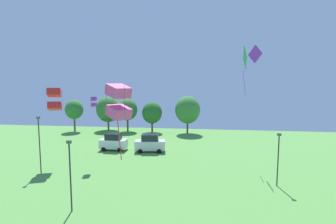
{
  "coord_description": "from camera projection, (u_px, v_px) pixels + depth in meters",
  "views": [
    {
      "loc": [
        3.29,
        2.79,
        10.24
      ],
      "look_at": [
        1.42,
        17.26,
        8.59
      ],
      "focal_mm": 28.0,
      "sensor_mm": 36.0,
      "label": 1
    }
  ],
  "objects": [
    {
      "name": "parked_car_second_from_left",
      "position": [
        150.0,
        143.0,
        38.74
      ],
      "size": [
        4.61,
        2.51,
        2.64
      ],
      "rotation": [
        0.0,
        0.0,
        0.13
      ],
      "color": "silver",
      "rests_on": "ground"
    },
    {
      "name": "kite_flying_1",
      "position": [
        54.0,
        99.0,
        32.24
      ],
      "size": [
        2.05,
        2.14,
        2.88
      ],
      "color": "red"
    },
    {
      "name": "light_post_1",
      "position": [
        70.0,
        171.0,
        20.58
      ],
      "size": [
        0.36,
        0.2,
        5.76
      ],
      "color": "#2D2D33",
      "rests_on": "ground"
    },
    {
      "name": "kite_flying_3",
      "position": [
        255.0,
        54.0,
        20.11
      ],
      "size": [
        0.87,
        1.17,
        1.43
      ],
      "color": "purple"
    },
    {
      "name": "kite_flying_2",
      "position": [
        245.0,
        59.0,
        32.54
      ],
      "size": [
        0.49,
        3.12,
        6.28
      ],
      "color": "green"
    },
    {
      "name": "light_post_2",
      "position": [
        278.0,
        156.0,
        25.68
      ],
      "size": [
        0.36,
        0.2,
        5.32
      ],
      "color": "#2D2D33",
      "rests_on": "ground"
    },
    {
      "name": "kite_flying_0",
      "position": [
        119.0,
        102.0,
        15.62
      ],
      "size": [
        1.7,
        1.68,
        4.63
      ],
      "color": "#E54C93"
    },
    {
      "name": "treeline_tree_4",
      "position": [
        188.0,
        110.0,
        52.31
      ],
      "size": [
        5.0,
        5.0,
        7.52
      ],
      "color": "brown",
      "rests_on": "ground"
    },
    {
      "name": "light_post_0",
      "position": [
        39.0,
        142.0,
        29.19
      ],
      "size": [
        0.36,
        0.2,
        6.49
      ],
      "color": "#2D2D33",
      "rests_on": "ground"
    },
    {
      "name": "kite_flying_4",
      "position": [
        94.0,
        102.0,
        32.5
      ],
      "size": [
        0.95,
        0.99,
        1.32
      ],
      "color": "purple"
    },
    {
      "name": "parked_car_leftmost",
      "position": [
        114.0,
        142.0,
        39.65
      ],
      "size": [
        4.04,
        2.17,
        2.59
      ],
      "rotation": [
        0.0,
        0.0,
        -0.02
      ],
      "color": "silver",
      "rests_on": "ground"
    },
    {
      "name": "treeline_tree_3",
      "position": [
        152.0,
        113.0,
        53.65
      ],
      "size": [
        4.1,
        4.1,
        6.3
      ],
      "color": "brown",
      "rests_on": "ground"
    },
    {
      "name": "treeline_tree_0",
      "position": [
        74.0,
        110.0,
        54.67
      ],
      "size": [
        3.68,
        3.68,
        6.6
      ],
      "color": "brown",
      "rests_on": "ground"
    },
    {
      "name": "treeline_tree_2",
      "position": [
        127.0,
        110.0,
        54.77
      ],
      "size": [
        4.14,
        4.14,
        6.85
      ],
      "color": "brown",
      "rests_on": "ground"
    },
    {
      "name": "treeline_tree_1",
      "position": [
        108.0,
        109.0,
        56.02
      ],
      "size": [
        4.96,
        4.96,
        7.2
      ],
      "color": "brown",
      "rests_on": "ground"
    }
  ]
}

